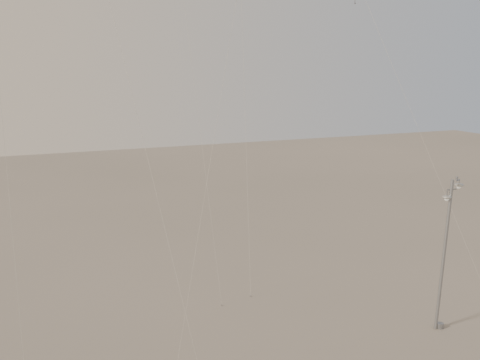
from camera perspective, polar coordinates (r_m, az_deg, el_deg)
name	(u,v)px	position (r m, az deg, el deg)	size (l,w,h in m)	color
street_lamp	(446,249)	(38.87, 17.13, -5.64)	(1.65, 0.76, 8.67)	#93959B
kite_1	(237,1)	(34.80, -0.28, 15.03)	(6.55, 5.09, 23.69)	#322A29
kite_3	(130,86)	(30.32, -9.41, 7.90)	(3.18, 5.55, 19.37)	maroon
kite_4	(383,44)	(46.21, 12.10, 11.28)	(3.72, 11.02, 20.60)	#322A29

